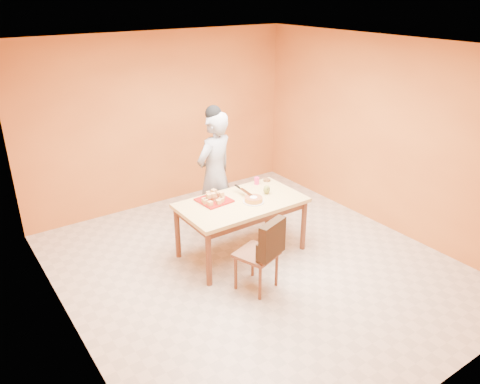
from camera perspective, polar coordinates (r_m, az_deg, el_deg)
floor at (r=6.05m, az=1.89°, el=-9.04°), size 5.00×5.00×0.00m
ceiling at (r=5.12m, az=2.31°, el=17.27°), size 5.00×5.00×0.00m
wall_back at (r=7.49m, az=-9.54°, el=8.55°), size 4.50×0.00×4.50m
wall_left at (r=4.57m, az=-21.21°, el=-2.94°), size 0.00×5.00×5.00m
wall_right at (r=6.96m, az=17.22°, el=6.62°), size 0.00×5.00×5.00m
dining_table at (r=6.02m, az=0.18°, el=-1.94°), size 1.60×0.90×0.76m
dining_chair at (r=5.41m, az=2.16°, el=-7.39°), size 0.55×0.61×0.93m
pastry_pile at (r=5.96m, az=-3.20°, el=-0.43°), size 0.34×0.34×0.11m
person at (r=6.51m, az=-3.09°, el=2.21°), size 0.75×0.60×1.78m
pastry_platter at (r=5.99m, az=-3.18°, el=-1.02°), size 0.41×0.41×0.02m
red_dinner_plate at (r=5.98m, az=-3.85°, el=-1.12°), size 0.31×0.31×0.01m
white_cake_plate at (r=5.96m, az=1.66°, el=-1.18°), size 0.28×0.28×0.01m
sponge_cake at (r=5.94m, az=1.66°, el=-0.89°), size 0.24×0.24×0.05m
cake_server at (r=6.07m, az=0.73°, el=-0.00°), size 0.08×0.29×0.01m
egg_ornament at (r=6.18m, az=3.27°, el=0.30°), size 0.12×0.11×0.12m
magenta_glass at (r=6.48m, az=2.05°, el=1.38°), size 0.08×0.08×0.10m
checker_tin at (r=6.60m, az=3.29°, el=1.47°), size 0.13×0.13×0.03m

